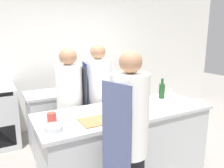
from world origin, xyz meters
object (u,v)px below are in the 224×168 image
bowl_mixing_large (54,128)px  bottle_sauce (144,109)px  bowl_prep_small (132,104)px  bottle_wine (162,90)px  cup (52,117)px  stockpot (72,86)px  chef_at_pass_far (98,102)px  bottle_olive_oil (170,99)px  chef_at_stove (71,108)px  bottle_vinegar (131,107)px  chef_at_prep_near (129,145)px  bottle_cooking_oil (138,96)px

bowl_mixing_large → bottle_sauce: bearing=-5.4°
bowl_prep_small → bottle_wine: bearing=13.1°
bowl_mixing_large → cup: 0.24m
cup → bottle_wine: bearing=4.9°
cup → stockpot: bearing=62.4°
bowl_mixing_large → stockpot: size_ratio=0.58×
cup → bowl_mixing_large: bearing=-99.5°
bottle_sauce → bowl_prep_small: bearing=77.4°
chef_at_pass_far → bottle_olive_oil: 1.05m
chef_at_stove → cup: chef_at_stove is taller
chef_at_stove → bottle_vinegar: chef_at_stove is taller
chef_at_prep_near → bowl_mixing_large: 0.71m
chef_at_stove → stockpot: size_ratio=5.43×
chef_at_stove → bottle_vinegar: bearing=23.4°
bottle_sauce → chef_at_prep_near: bearing=-139.9°
bowl_prep_small → stockpot: bearing=110.2°
bottle_olive_oil → bottle_wine: (0.12, 0.30, 0.03)m
cup → bottle_olive_oil: bearing=-6.3°
stockpot → bottle_sauce: bearing=-76.8°
bottle_vinegar → bowl_mixing_large: bottle_vinegar is taller
bottle_sauce → bowl_prep_small: (0.07, 0.33, -0.05)m
bottle_sauce → cup: size_ratio=2.21×
bottle_cooking_oil → bowl_mixing_large: (-1.23, -0.38, -0.05)m
bowl_prep_small → bottle_olive_oil: bearing=-18.7°
bottle_vinegar → chef_at_pass_far: bearing=86.5°
bottle_wine → bottle_cooking_oil: bearing=178.8°
chef_at_pass_far → cup: chef_at_pass_far is taller
chef_at_prep_near → bottle_vinegar: size_ratio=5.60×
bottle_cooking_oil → bowl_prep_small: (-0.19, -0.15, -0.04)m
bowl_mixing_large → bowl_prep_small: 1.06m
chef_at_prep_near → chef_at_stove: chef_at_prep_near is taller
bottle_sauce → bowl_mixing_large: bearing=174.6°
chef_at_prep_near → bottle_vinegar: (0.27, 0.38, 0.20)m
bottle_sauce → bowl_mixing_large: 0.97m
chef_at_pass_far → bottle_vinegar: chef_at_pass_far is taller
chef_at_pass_far → chef_at_stove: bearing=109.2°
chef_at_pass_far → stockpot: chef_at_pass_far is taller
bowl_mixing_large → chef_at_stove: bearing=63.0°
bottle_vinegar → bottle_wine: bearing=28.4°
chef_at_stove → stockpot: 0.58m
chef_at_prep_near → chef_at_stove: 1.29m
chef_at_pass_far → bottle_vinegar: bearing=-170.1°
stockpot → bowl_mixing_large: bearing=-114.7°
bottle_olive_oil → stockpot: bottle_olive_oil is taller
bowl_prep_small → stockpot: 1.20m
chef_at_pass_far → bottle_wine: 0.94m
chef_at_pass_far → bottle_sauce: (0.09, -0.98, 0.17)m
chef_at_stove → chef_at_prep_near: bearing=5.7°
chef_at_prep_near → chef_at_pass_far: (0.33, 1.33, -0.01)m
bottle_wine → chef_at_prep_near: bearing=-142.9°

